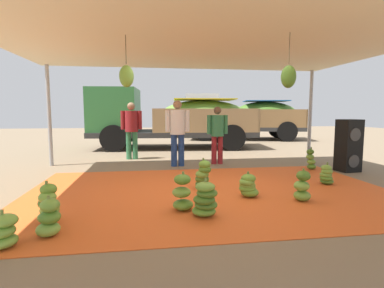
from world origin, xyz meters
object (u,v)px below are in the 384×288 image
banana_bunch_0 (302,187)px  speaker_stack (349,146)px  banana_bunch_1 (205,200)px  worker_0 (217,131)px  banana_bunch_5 (326,175)px  banana_bunch_7 (311,160)px  banana_bunch_3 (48,205)px  cargo_truck_main (169,117)px  banana_bunch_8 (49,219)px  worker_1 (131,126)px  banana_bunch_9 (182,194)px  cargo_truck_far (241,116)px  banana_bunch_10 (2,232)px  worker_2 (178,128)px  banana_bunch_2 (203,175)px  banana_bunch_4 (248,186)px

banana_bunch_0 → speaker_stack: size_ratio=0.42×
banana_bunch_1 → worker_0: 4.39m
speaker_stack → banana_bunch_1: bearing=-147.1°
banana_bunch_5 → banana_bunch_7: bearing=70.4°
banana_bunch_3 → worker_0: worker_0 is taller
worker_0 → speaker_stack: 3.35m
banana_bunch_0 → banana_bunch_3: banana_bunch_3 is taller
cargo_truck_main → banana_bunch_5: bearing=-68.1°
banana_bunch_8 → worker_1: size_ratio=0.28×
banana_bunch_9 → banana_bunch_7: bearing=36.4°
cargo_truck_main → cargo_truck_far: size_ratio=1.05×
worker_1 → banana_bunch_9: bearing=-78.7°
banana_bunch_5 → banana_bunch_9: bearing=-159.7°
banana_bunch_10 → worker_2: (2.36, 4.61, 0.86)m
worker_2 → banana_bunch_3: bearing=-118.1°
banana_bunch_2 → cargo_truck_far: bearing=68.6°
banana_bunch_0 → banana_bunch_2: size_ratio=0.92×
banana_bunch_8 → speaker_stack: 6.82m
worker_2 → worker_1: bearing=132.5°
banana_bunch_4 → speaker_stack: 3.71m
cargo_truck_main → worker_1: (-1.37, -2.79, -0.22)m
banana_bunch_8 → worker_2: bearing=65.9°
banana_bunch_4 → worker_2: (-0.92, 3.12, 0.84)m
cargo_truck_far → worker_0: (-3.02, -7.30, -0.32)m
cargo_truck_far → worker_1: 8.18m
banana_bunch_3 → banana_bunch_4: size_ratio=1.30×
worker_0 → worker_1: bearing=153.5°
worker_2 → cargo_truck_main: bearing=89.0°
banana_bunch_4 → banana_bunch_5: banana_bunch_5 is taller
banana_bunch_4 → banana_bunch_9: size_ratio=0.76×
banana_bunch_0 → worker_0: (-0.57, 3.70, 0.70)m
cargo_truck_far → worker_2: 8.59m
banana_bunch_7 → banana_bunch_10: bearing=-147.6°
worker_1 → banana_bunch_7: bearing=-27.7°
banana_bunch_5 → cargo_truck_main: (-2.71, 6.74, 1.05)m
banana_bunch_10 → banana_bunch_3: bearing=69.4°
banana_bunch_2 → banana_bunch_5: bearing=-1.1°
banana_bunch_2 → banana_bunch_7: banana_bunch_2 is taller
banana_bunch_7 → worker_1: worker_1 is taller
banana_bunch_2 → banana_bunch_8: banana_bunch_2 is taller
banana_bunch_7 → speaker_stack: bearing=-20.9°
banana_bunch_2 → worker_2: (-0.25, 2.48, 0.77)m
banana_bunch_8 → banana_bunch_9: (1.66, 0.71, 0.04)m
banana_bunch_2 → banana_bunch_4: (0.67, -0.65, -0.07)m
banana_bunch_3 → worker_2: worker_2 is taller
banana_bunch_4 → banana_bunch_8: (-2.87, -1.25, 0.02)m
banana_bunch_2 → banana_bunch_8: size_ratio=1.20×
banana_bunch_9 → worker_1: bearing=101.3°
banana_bunch_8 → banana_bunch_9: banana_bunch_9 is taller
banana_bunch_4 → cargo_truck_main: size_ratio=0.07×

